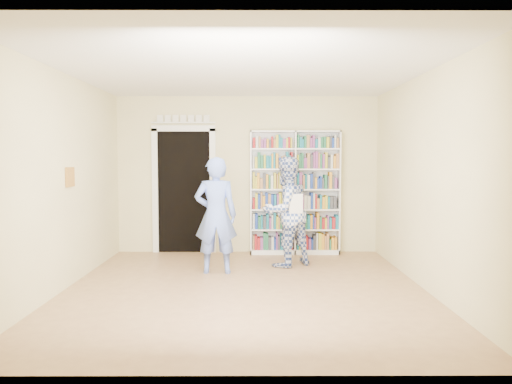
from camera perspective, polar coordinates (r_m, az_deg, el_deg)
floor at (r=6.37m, az=-1.30°, el=-11.02°), size 5.00×5.00×0.00m
ceiling at (r=6.25m, az=-1.34°, el=13.66°), size 5.00×5.00×0.00m
wall_back at (r=8.66m, az=-0.99°, el=1.98°), size 4.50×0.00×4.50m
wall_left at (r=6.60m, az=-21.23°, el=1.11°), size 0.00×5.00×5.00m
wall_right at (r=6.52m, az=18.87°, el=1.14°), size 0.00×5.00×5.00m
bookshelf at (r=8.55m, az=4.46°, el=0.00°), size 1.53×0.29×2.10m
doorway at (r=8.73m, az=-8.23°, el=0.83°), size 1.10×0.08×2.43m
wall_art at (r=6.78m, az=-20.48°, el=1.62°), size 0.03×0.25×0.25m
man_blue at (r=7.12m, az=-4.61°, el=-2.67°), size 0.61×0.41×1.66m
man_plaid at (r=7.56m, az=3.42°, el=-2.26°), size 1.02×0.98×1.66m
paper_sheet at (r=7.32m, az=4.60°, el=-1.35°), size 0.20×0.03×0.29m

